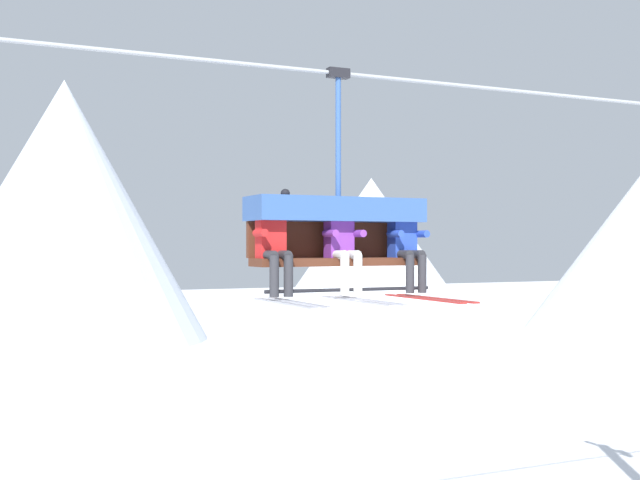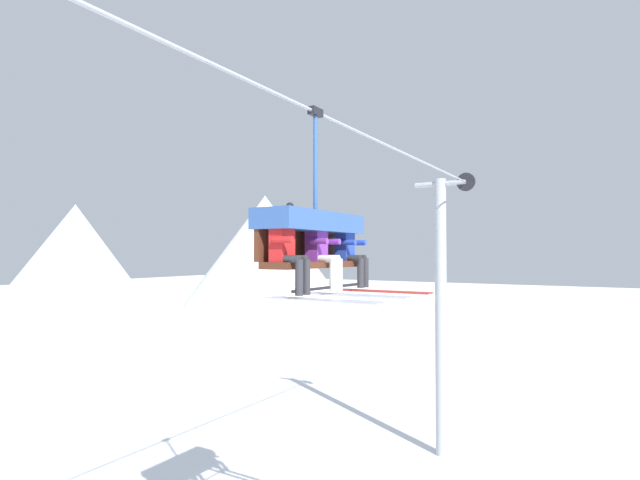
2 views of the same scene
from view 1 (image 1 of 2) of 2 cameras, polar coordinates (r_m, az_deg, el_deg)
name	(u,v)px [view 1 (image 1 of 2)]	position (r m, az deg, el deg)	size (l,w,h in m)	color
mountain_peak_west	(64,210)	(55.02, -17.74, 2.05)	(18.63, 18.63, 17.07)	silver
mountain_peak_central	(371,254)	(58.93, 3.67, -1.00)	(15.63, 15.63, 11.16)	white
lift_cable	(386,78)	(10.49, 4.73, 11.41)	(18.06, 0.05, 0.05)	#9EA3A8
chairlift_chair	(336,221)	(10.02, 1.12, 1.39)	(2.24, 0.74, 2.76)	#512819
skier_red	(275,243)	(9.46, -3.24, -0.20)	(0.48, 1.70, 1.34)	red
skier_purple	(344,245)	(9.82, 1.68, -0.33)	(0.46, 1.70, 1.23)	purple
skier_blue	(407,245)	(10.25, 6.23, -0.33)	(0.46, 1.70, 1.23)	#2847B7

